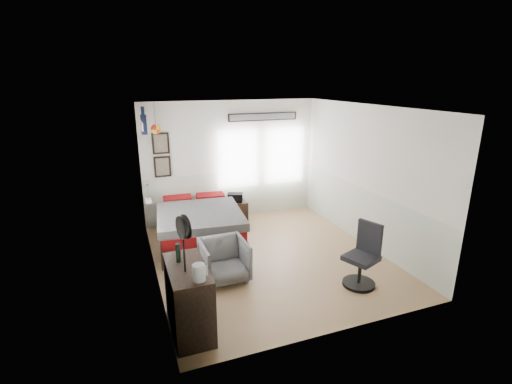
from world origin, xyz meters
TOP-DOWN VIEW (x-y plane):
  - ground_plane at (0.00, 0.00)m, footprint 4.00×4.50m
  - room_shell at (-0.08, 0.19)m, footprint 4.02×4.52m
  - wall_decor at (-1.10, 1.96)m, footprint 3.55×1.32m
  - bed at (-1.03, 1.15)m, footprint 1.74×2.32m
  - dresser at (-1.74, -1.52)m, footprint 0.48×1.00m
  - armchair at (-0.97, -0.46)m, footprint 0.73×0.75m
  - nightstand at (-0.04, 1.89)m, footprint 0.49×0.40m
  - task_chair at (1.03, -1.37)m, footprint 0.59×0.59m
  - kettle at (-1.66, -1.88)m, footprint 0.18×0.15m
  - bottle at (-1.81, -1.34)m, footprint 0.06×0.06m
  - stand_fan at (-1.77, -1.63)m, footprint 0.15×0.29m
  - black_bag at (-0.04, 1.89)m, footprint 0.38×0.32m

SIDE VIEW (x-z plane):
  - ground_plane at x=0.00m, z-range -0.01..0.00m
  - nightstand at x=-0.04m, z-range 0.00..0.49m
  - armchair at x=-0.97m, z-range 0.00..0.67m
  - bed at x=-1.03m, z-range -0.01..0.69m
  - task_chair at x=1.03m, z-range -0.10..0.93m
  - dresser at x=-1.74m, z-range 0.00..0.90m
  - black_bag at x=-0.04m, z-range 0.49..0.68m
  - kettle at x=-1.66m, z-range 0.90..1.10m
  - bottle at x=-1.81m, z-range 0.90..1.15m
  - stand_fan at x=-1.77m, z-range 1.10..1.83m
  - room_shell at x=-0.08m, z-range 0.26..2.97m
  - wall_decor at x=-1.10m, z-range 1.38..2.82m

